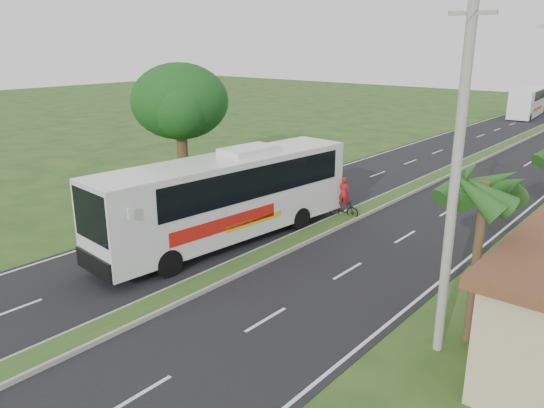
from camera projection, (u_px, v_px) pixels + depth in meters
The scene contains 11 objects.
ground at pixel (194, 289), 19.48m from camera, with size 180.00×180.00×0.00m, color #204318.
road_asphalt at pixel (426, 183), 34.14m from camera, with size 14.00×160.00×0.02m, color black.
median_strip at pixel (426, 181), 34.12m from camera, with size 1.20×160.00×0.18m.
lane_edge_left at pixel (338, 168), 38.25m from camera, with size 0.12×160.00×0.01m, color silver.
lane_edge_right at pixel (537, 202), 30.04m from camera, with size 0.12×160.00×0.01m, color silver.
palm_verge_a at pixel (485, 191), 14.77m from camera, with size 2.40×2.40×5.45m.
shade_tree at pixel (179, 104), 32.77m from camera, with size 6.30×6.00×7.54m.
utility_pole_a at pixel (457, 162), 14.07m from camera, with size 1.60×0.28×11.00m.
coach_bus_main at pixel (229, 193), 23.51m from camera, with size 3.86×13.14×4.19m.
coach_bus_far at pixel (529, 101), 63.96m from camera, with size 3.37×11.46×3.29m.
motorcyclist at pixel (344, 203), 27.16m from camera, with size 1.74×0.71×2.16m.
Camera 1 is at (13.55, -11.73, 8.73)m, focal length 35.00 mm.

